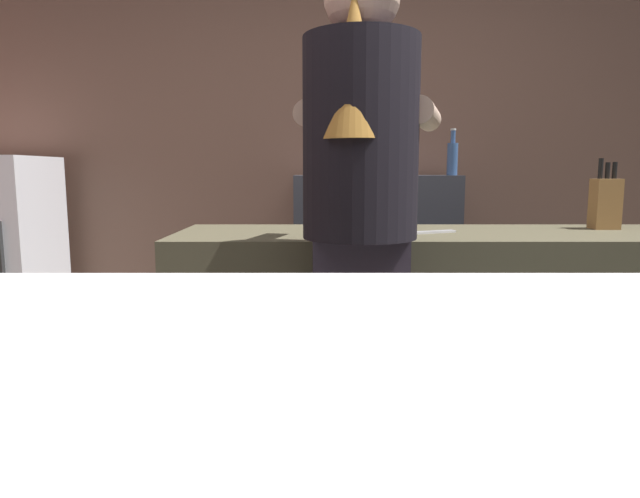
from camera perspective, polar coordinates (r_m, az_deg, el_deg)
name	(u,v)px	position (r m, az deg, el deg)	size (l,w,h in m)	color
wall_back	(344,139)	(3.53, 2.50, 11.27)	(5.20, 0.10, 2.70)	brown
prep_counter	(448,348)	(2.27, 12.97, -9.85)	(2.10, 0.60, 0.92)	#4A4532
back_shelf	(374,271)	(3.31, 5.57, -2.22)	(0.95, 0.36, 1.12)	#32343C
bartender	(359,217)	(1.66, 4.00, 3.32)	(0.49, 0.55, 1.75)	#2E2632
knife_block	(604,203)	(2.50, 27.17, 4.26)	(0.10, 0.08, 0.28)	olive
mixing_bowl	(353,225)	(2.08, 3.45, 2.44)	(0.21, 0.21, 0.06)	slate
chefs_knife	(426,232)	(2.11, 10.85, 1.70)	(0.24, 0.03, 0.01)	silver
bottle_olive_oil	(344,157)	(3.23, 2.51, 9.46)	(0.07, 0.07, 0.27)	#4F8030
bottle_hot_sauce	(452,157)	(3.23, 13.36, 9.15)	(0.06, 0.06, 0.26)	#3B5C91
bottle_soy	(333,164)	(3.30, 1.36, 8.77)	(0.05, 0.05, 0.18)	red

